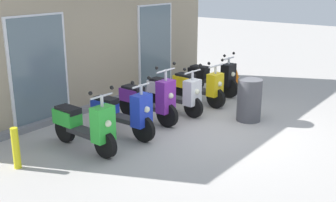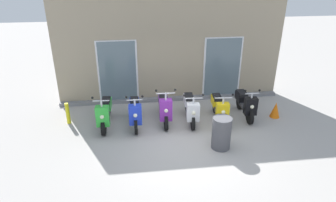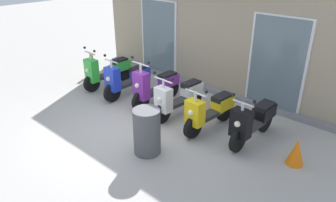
# 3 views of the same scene
# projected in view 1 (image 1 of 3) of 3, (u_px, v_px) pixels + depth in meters

# --- Properties ---
(ground_plane) EXTENTS (40.00, 40.00, 0.00)m
(ground_plane) POSITION_uv_depth(u_px,v_px,m) (208.00, 128.00, 8.66)
(ground_plane) COLOR #A8A39E
(storefront_facade) EXTENTS (8.06, 0.50, 3.82)m
(storefront_facade) POSITION_uv_depth(u_px,v_px,m) (100.00, 28.00, 9.92)
(storefront_facade) COLOR gray
(storefront_facade) RESTS_ON ground_plane
(scooter_green) EXTENTS (0.54, 1.61, 1.24)m
(scooter_green) POSITION_uv_depth(u_px,v_px,m) (85.00, 125.00, 7.46)
(scooter_green) COLOR black
(scooter_green) RESTS_ON ground_plane
(scooter_blue) EXTENTS (0.53, 1.62, 1.23)m
(scooter_blue) POSITION_uv_depth(u_px,v_px,m) (123.00, 112.00, 8.13)
(scooter_blue) COLOR black
(scooter_blue) RESTS_ON ground_plane
(scooter_purple) EXTENTS (0.63, 1.61, 1.33)m
(scooter_purple) POSITION_uv_depth(u_px,v_px,m) (149.00, 100.00, 8.91)
(scooter_purple) COLOR black
(scooter_purple) RESTS_ON ground_plane
(scooter_white) EXTENTS (0.62, 1.59, 1.17)m
(scooter_white) POSITION_uv_depth(u_px,v_px,m) (175.00, 93.00, 9.50)
(scooter_white) COLOR black
(scooter_white) RESTS_ON ground_plane
(scooter_yellow) EXTENTS (0.60, 1.57, 1.15)m
(scooter_yellow) POSITION_uv_depth(u_px,v_px,m) (198.00, 86.00, 10.19)
(scooter_yellow) COLOR black
(scooter_yellow) RESTS_ON ground_plane
(scooter_black) EXTENTS (0.51, 1.58, 1.16)m
(scooter_black) POSITION_uv_depth(u_px,v_px,m) (213.00, 77.00, 10.99)
(scooter_black) COLOR black
(scooter_black) RESTS_ON ground_plane
(trash_bin) EXTENTS (0.52, 0.52, 0.92)m
(trash_bin) POSITION_uv_depth(u_px,v_px,m) (249.00, 100.00, 9.00)
(trash_bin) COLOR #4C4C51
(trash_bin) RESTS_ON ground_plane
(traffic_cone) EXTENTS (0.32, 0.32, 0.52)m
(traffic_cone) POSITION_uv_depth(u_px,v_px,m) (236.00, 79.00, 11.71)
(traffic_cone) COLOR orange
(traffic_cone) RESTS_ON ground_plane
(curb_bollard) EXTENTS (0.12, 0.12, 0.70)m
(curb_bollard) POSITION_uv_depth(u_px,v_px,m) (16.00, 148.00, 6.78)
(curb_bollard) COLOR yellow
(curb_bollard) RESTS_ON ground_plane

